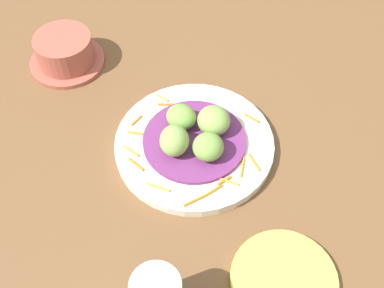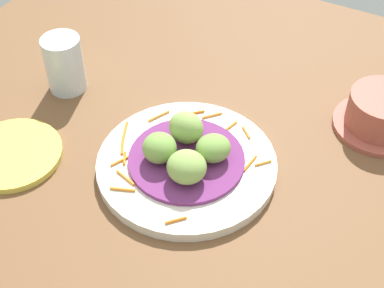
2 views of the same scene
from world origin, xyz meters
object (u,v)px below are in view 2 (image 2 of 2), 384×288
(guac_scoop_center, at_px, (187,167))
(side_plate_small, at_px, (13,154))
(water_glass, at_px, (64,64))
(guac_scoop_right, at_px, (213,148))
(terracotta_bowl, at_px, (381,113))
(guac_scoop_left, at_px, (160,148))
(guac_scoop_back, at_px, (186,128))
(main_plate, at_px, (187,165))

(guac_scoop_center, bearing_deg, side_plate_small, 105.18)
(guac_scoop_center, relative_size, water_glass, 0.58)
(side_plate_small, bearing_deg, water_glass, 9.45)
(side_plate_small, bearing_deg, guac_scoop_center, -74.82)
(guac_scoop_center, xyz_separation_m, guac_scoop_right, (0.05, -0.01, -0.00))
(side_plate_small, xyz_separation_m, terracotta_bowl, (0.33, -0.46, 0.02))
(guac_scoop_center, relative_size, guac_scoop_right, 1.10)
(guac_scoop_center, bearing_deg, guac_scoop_left, 74.58)
(terracotta_bowl, relative_size, water_glass, 1.47)
(guac_scoop_right, bearing_deg, water_glass, 80.43)
(side_plate_small, bearing_deg, guac_scoop_right, -65.92)
(side_plate_small, distance_m, terracotta_bowl, 0.56)
(guac_scoop_right, xyz_separation_m, side_plate_small, (-0.12, 0.27, -0.04))
(guac_scoop_left, height_order, side_plate_small, guac_scoop_left)
(guac_scoop_center, bearing_deg, terracotta_bowl, -38.20)
(terracotta_bowl, height_order, water_glass, water_glass)
(guac_scoop_right, distance_m, side_plate_small, 0.30)
(guac_scoop_left, bearing_deg, guac_scoop_center, -105.42)
(guac_scoop_center, relative_size, guac_scoop_back, 1.05)
(side_plate_small, relative_size, water_glass, 1.54)
(water_glass, bearing_deg, guac_scoop_left, -110.56)
(guac_scoop_back, relative_size, water_glass, 0.55)
(terracotta_bowl, distance_m, water_glass, 0.51)
(main_plate, relative_size, terracotta_bowl, 1.86)
(side_plate_small, relative_size, terracotta_bowl, 1.05)
(terracotta_bowl, bearing_deg, main_plate, 135.37)
(guac_scoop_right, xyz_separation_m, terracotta_bowl, (0.20, -0.19, -0.01))
(guac_scoop_right, bearing_deg, terracotta_bowl, -42.50)
(guac_scoop_center, relative_size, terracotta_bowl, 0.39)
(guac_scoop_left, relative_size, terracotta_bowl, 0.35)
(guac_scoop_back, distance_m, water_glass, 0.25)
(guac_scoop_right, relative_size, side_plate_small, 0.34)
(guac_scoop_left, distance_m, guac_scoop_back, 0.05)
(water_glass, bearing_deg, terracotta_bowl, -72.54)
(main_plate, height_order, water_glass, water_glass)
(guac_scoop_back, xyz_separation_m, water_glass, (0.04, 0.25, 0.00))
(guac_scoop_center, xyz_separation_m, water_glass, (0.10, 0.29, 0.00))
(guac_scoop_left, bearing_deg, side_plate_small, 112.21)
(main_plate, xyz_separation_m, guac_scoop_center, (-0.03, -0.02, 0.04))
(main_plate, xyz_separation_m, guac_scoop_right, (0.02, -0.03, 0.03))
(guac_scoop_center, xyz_separation_m, side_plate_small, (-0.07, 0.26, -0.04))
(guac_scoop_right, relative_size, guac_scoop_back, 0.96)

